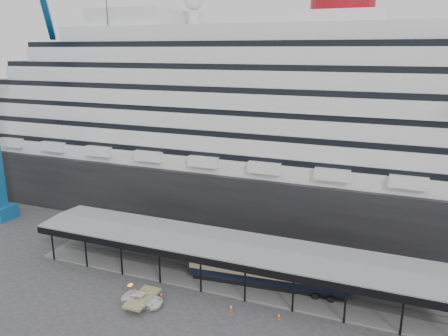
# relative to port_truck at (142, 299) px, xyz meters

# --- Properties ---
(ground) EXTENTS (200.00, 200.00, 0.00)m
(ground) POSITION_rel_port_truck_xyz_m (8.10, 4.23, -0.68)
(ground) COLOR #323234
(ground) RESTS_ON ground
(cruise_ship) EXTENTS (130.00, 30.00, 43.90)m
(cruise_ship) POSITION_rel_port_truck_xyz_m (8.15, 36.23, 17.67)
(cruise_ship) COLOR black
(cruise_ship) RESTS_ON ground
(platform_canopy) EXTENTS (56.00, 9.18, 5.30)m
(platform_canopy) POSITION_rel_port_truck_xyz_m (8.10, 9.23, 1.68)
(platform_canopy) COLOR slate
(platform_canopy) RESTS_ON ground
(port_truck) EXTENTS (4.93, 2.29, 1.37)m
(port_truck) POSITION_rel_port_truck_xyz_m (0.00, 0.00, 0.00)
(port_truck) COLOR white
(port_truck) RESTS_ON ground
(pullman_carriage) EXTENTS (20.26, 4.35, 19.75)m
(pullman_carriage) POSITION_rel_port_truck_xyz_m (12.60, 9.23, 1.74)
(pullman_carriage) COLOR black
(pullman_carriage) RESTS_ON ground
(traffic_cone_left) EXTENTS (0.42, 0.42, 0.65)m
(traffic_cone_left) POSITION_rel_port_truck_xyz_m (1.28, 2.12, -0.36)
(traffic_cone_left) COLOR #DD590C
(traffic_cone_left) RESTS_ON ground
(traffic_cone_mid) EXTENTS (0.49, 0.49, 0.81)m
(traffic_cone_mid) POSITION_rel_port_truck_xyz_m (10.17, 2.66, -0.28)
(traffic_cone_mid) COLOR #CE3B0B
(traffic_cone_mid) RESTS_ON ground
(traffic_cone_right) EXTENTS (0.44, 0.44, 0.66)m
(traffic_cone_right) POSITION_rel_port_truck_xyz_m (15.68, 3.21, -0.36)
(traffic_cone_right) COLOR #F7390D
(traffic_cone_right) RESTS_ON ground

